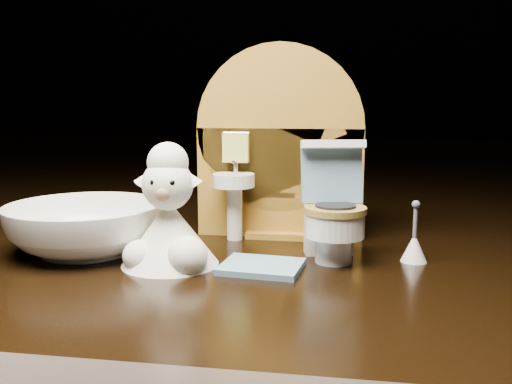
% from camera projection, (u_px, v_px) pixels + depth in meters
% --- Properties ---
extents(backdrop_panel, '(0.13, 0.05, 0.15)m').
position_uv_depth(backdrop_panel, '(279.00, 153.00, 0.45)').
color(backdrop_panel, '#A67423').
rests_on(backdrop_panel, ground).
extents(toy_toilet, '(0.05, 0.06, 0.08)m').
position_uv_depth(toy_toilet, '(332.00, 216.00, 0.39)').
color(toy_toilet, white).
rests_on(toy_toilet, ground).
extents(bath_mat, '(0.05, 0.05, 0.00)m').
position_uv_depth(bath_mat, '(262.00, 267.00, 0.37)').
color(bath_mat, slate).
rests_on(bath_mat, ground).
extents(toilet_brush, '(0.02, 0.02, 0.04)m').
position_uv_depth(toilet_brush, '(414.00, 246.00, 0.38)').
color(toilet_brush, white).
rests_on(toilet_brush, ground).
extents(plush_lamb, '(0.06, 0.06, 0.08)m').
position_uv_depth(plush_lamb, '(169.00, 223.00, 0.37)').
color(plush_lamb, white).
rests_on(plush_lamb, ground).
extents(ceramic_bowl, '(0.14, 0.14, 0.04)m').
position_uv_depth(ceramic_bowl, '(86.00, 228.00, 0.40)').
color(ceramic_bowl, white).
rests_on(ceramic_bowl, ground).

